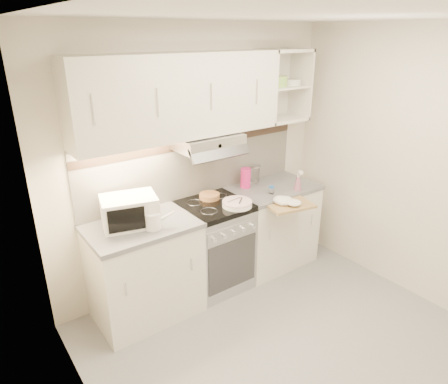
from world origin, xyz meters
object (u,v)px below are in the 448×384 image
object	(u,v)px
glass_jar	(255,174)
electric_range	(215,245)
microwave	(130,211)
plate_stack	(237,204)
spray_bottle	(298,182)
pink_pitcher	(246,178)
watering_can	(154,220)
cutting_board	(287,203)

from	to	relation	value
glass_jar	electric_range	bearing A→B (deg)	-163.39
microwave	glass_jar	xyz separation A→B (m)	(1.49, 0.16, -0.03)
plate_stack	glass_jar	size ratio (longest dim) A/B	1.44
plate_stack	spray_bottle	xyz separation A→B (m)	(0.75, -0.04, 0.06)
microwave	glass_jar	bearing A→B (deg)	20.59
spray_bottle	pink_pitcher	bearing A→B (deg)	156.94
microwave	electric_range	bearing A→B (deg)	11.53
watering_can	glass_jar	world-z (taller)	watering_can
pink_pitcher	spray_bottle	xyz separation A→B (m)	(0.39, -0.37, -0.02)
watering_can	spray_bottle	distance (m)	1.59
glass_jar	watering_can	bearing A→B (deg)	-166.15
microwave	spray_bottle	bearing A→B (deg)	5.84
electric_range	spray_bottle	distance (m)	1.06
watering_can	pink_pitcher	xyz separation A→B (m)	(1.20, 0.29, 0.03)
electric_range	plate_stack	size ratio (longest dim) A/B	3.24
spray_bottle	cutting_board	distance (m)	0.34
electric_range	microwave	xyz separation A→B (m)	(-0.82, 0.04, 0.57)
electric_range	microwave	world-z (taller)	microwave
pink_pitcher	glass_jar	size ratio (longest dim) A/B	1.08
watering_can	plate_stack	size ratio (longest dim) A/B	0.90
glass_jar	cutting_board	distance (m)	0.57
microwave	pink_pitcher	distance (m)	1.33
microwave	watering_can	distance (m)	0.23
pink_pitcher	microwave	bearing A→B (deg)	-173.56
pink_pitcher	cutting_board	bearing A→B (deg)	-76.89
electric_range	spray_bottle	bearing A→B (deg)	-13.91
plate_stack	pink_pitcher	bearing A→B (deg)	41.94
microwave	pink_pitcher	size ratio (longest dim) A/B	2.47
electric_range	plate_stack	bearing A→B (deg)	-53.10
pink_pitcher	glass_jar	world-z (taller)	pink_pitcher
electric_range	watering_can	xyz separation A→B (m)	(-0.70, -0.14, 0.53)
cutting_board	electric_range	bearing A→B (deg)	161.61
electric_range	watering_can	distance (m)	0.88
pink_pitcher	cutting_board	size ratio (longest dim) A/B	0.48
glass_jar	spray_bottle	world-z (taller)	spray_bottle
watering_can	spray_bottle	world-z (taller)	spray_bottle
microwave	plate_stack	bearing A→B (deg)	1.42
plate_stack	pink_pitcher	size ratio (longest dim) A/B	1.34
microwave	watering_can	world-z (taller)	microwave
microwave	cutting_board	bearing A→B (deg)	-1.07
plate_stack	pink_pitcher	world-z (taller)	pink_pitcher
glass_jar	plate_stack	bearing A→B (deg)	-144.64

